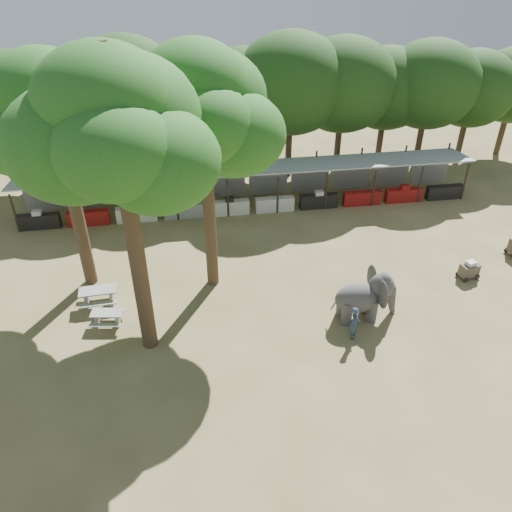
{
  "coord_description": "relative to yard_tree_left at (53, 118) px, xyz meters",
  "views": [
    {
      "loc": [
        -3.97,
        -14.14,
        14.75
      ],
      "look_at": [
        -1.0,
        5.0,
        2.0
      ],
      "focal_mm": 35.0,
      "sensor_mm": 36.0,
      "label": 1
    }
  ],
  "objects": [
    {
      "name": "ground",
      "position": [
        9.13,
        -7.19,
        -8.2
      ],
      "size": [
        100.0,
        100.0,
        0.0
      ],
      "primitive_type": "plane",
      "color": "brown",
      "rests_on": "ground"
    },
    {
      "name": "vendor_stalls",
      "position": [
        9.13,
        6.65,
        -7.02
      ],
      "size": [
        28.0,
        2.99,
        2.8
      ],
      "color": "gray",
      "rests_on": "ground"
    },
    {
      "name": "yard_tree_left",
      "position": [
        0.0,
        0.0,
        0.0
      ],
      "size": [
        7.1,
        6.9,
        11.02
      ],
      "color": "#332316",
      "rests_on": "ground"
    },
    {
      "name": "yard_tree_center",
      "position": [
        3.0,
        -5.0,
        1.01
      ],
      "size": [
        7.1,
        6.9,
        12.04
      ],
      "color": "#332316",
      "rests_on": "ground"
    },
    {
      "name": "yard_tree_back",
      "position": [
        6.0,
        -1.0,
        0.34
      ],
      "size": [
        7.1,
        6.9,
        11.36
      ],
      "color": "#332316",
      "rests_on": "ground"
    },
    {
      "name": "backdrop_trees",
      "position": [
        9.13,
        11.81,
        -2.69
      ],
      "size": [
        46.46,
        5.95,
        8.33
      ],
      "color": "#332316",
      "rests_on": "ground"
    },
    {
      "name": "elephant",
      "position": [
        12.64,
        -4.85,
        -7.06
      ],
      "size": [
        2.97,
        2.29,
        2.29
      ],
      "rotation": [
        0.0,
        0.0,
        0.03
      ],
      "color": "#3A3738",
      "rests_on": "ground"
    },
    {
      "name": "handler",
      "position": [
        11.75,
        -6.11,
        -7.41
      ],
      "size": [
        0.56,
        0.67,
        1.59
      ],
      "primitive_type": "imported",
      "rotation": [
        0.0,
        0.0,
        1.2
      ],
      "color": "#26384C",
      "rests_on": "ground"
    },
    {
      "name": "picnic_table_near",
      "position": [
        1.28,
        -3.65,
        -7.75
      ],
      "size": [
        1.54,
        1.43,
        0.69
      ],
      "rotation": [
        0.0,
        0.0,
        -0.15
      ],
      "color": "gray",
      "rests_on": "ground"
    },
    {
      "name": "picnic_table_far",
      "position": [
        0.75,
        -2.12,
        -7.65
      ],
      "size": [
        1.77,
        1.61,
        0.84
      ],
      "rotation": [
        0.0,
        0.0,
        0.06
      ],
      "color": "gray",
      "rests_on": "ground"
    },
    {
      "name": "cart_front",
      "position": [
        18.85,
        -2.77,
        -7.72
      ],
      "size": [
        1.11,
        0.84,
        0.97
      ],
      "rotation": [
        0.0,
        0.0,
        0.21
      ],
      "color": "#3B3127",
      "rests_on": "ground"
    }
  ]
}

